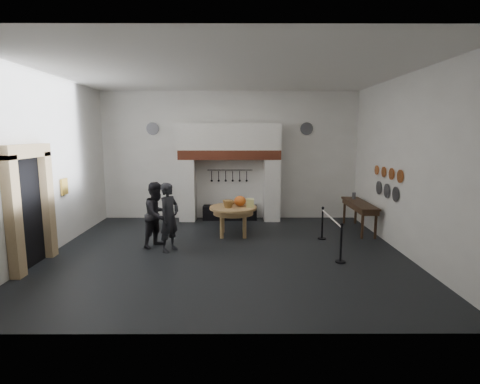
{
  "coord_description": "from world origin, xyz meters",
  "views": [
    {
      "loc": [
        0.32,
        -9.32,
        3.04
      ],
      "look_at": [
        0.35,
        1.43,
        1.35
      ],
      "focal_mm": 28.0,
      "sensor_mm": 36.0,
      "label": 1
    }
  ],
  "objects_px": {
    "side_table": "(360,203)",
    "iron_range": "(230,213)",
    "visitor_far": "(157,215)",
    "barrier_post_near": "(341,244)",
    "barrier_post_far": "(322,224)",
    "work_table": "(233,208)",
    "visitor_near": "(169,217)"
  },
  "relations": [
    {
      "from": "side_table",
      "to": "barrier_post_near",
      "type": "xyz_separation_m",
      "value": [
        -1.36,
        -2.96,
        -0.42
      ]
    },
    {
      "from": "work_table",
      "to": "barrier_post_near",
      "type": "distance_m",
      "value": 3.56
    },
    {
      "from": "visitor_near",
      "to": "visitor_far",
      "type": "relative_size",
      "value": 1.02
    },
    {
      "from": "work_table",
      "to": "visitor_far",
      "type": "relative_size",
      "value": 0.8
    },
    {
      "from": "work_table",
      "to": "visitor_far",
      "type": "height_order",
      "value": "visitor_far"
    },
    {
      "from": "iron_range",
      "to": "barrier_post_far",
      "type": "relative_size",
      "value": 2.11
    },
    {
      "from": "visitor_near",
      "to": "visitor_far",
      "type": "height_order",
      "value": "visitor_near"
    },
    {
      "from": "work_table",
      "to": "side_table",
      "type": "distance_m",
      "value": 3.98
    },
    {
      "from": "visitor_far",
      "to": "visitor_near",
      "type": "bearing_deg",
      "value": -105.36
    },
    {
      "from": "iron_range",
      "to": "barrier_post_far",
      "type": "xyz_separation_m",
      "value": [
        2.74,
        -2.51,
        0.2
      ]
    },
    {
      "from": "side_table",
      "to": "iron_range",
      "type": "bearing_deg",
      "value": 159.31
    },
    {
      "from": "barrier_post_far",
      "to": "barrier_post_near",
      "type": "bearing_deg",
      "value": -90.0
    },
    {
      "from": "iron_range",
      "to": "barrier_post_far",
      "type": "height_order",
      "value": "barrier_post_far"
    },
    {
      "from": "visitor_far",
      "to": "side_table",
      "type": "bearing_deg",
      "value": -44.89
    },
    {
      "from": "visitor_far",
      "to": "side_table",
      "type": "xyz_separation_m",
      "value": [
        5.98,
        1.65,
        -0.01
      ]
    },
    {
      "from": "visitor_far",
      "to": "work_table",
      "type": "bearing_deg",
      "value": -31.73
    },
    {
      "from": "iron_range",
      "to": "side_table",
      "type": "height_order",
      "value": "side_table"
    },
    {
      "from": "visitor_far",
      "to": "barrier_post_near",
      "type": "relative_size",
      "value": 1.96
    },
    {
      "from": "barrier_post_near",
      "to": "barrier_post_far",
      "type": "relative_size",
      "value": 1.0
    },
    {
      "from": "visitor_far",
      "to": "barrier_post_far",
      "type": "xyz_separation_m",
      "value": [
        4.62,
        0.69,
        -0.43
      ]
    },
    {
      "from": "side_table",
      "to": "work_table",
      "type": "bearing_deg",
      "value": -172.13
    },
    {
      "from": "barrier_post_near",
      "to": "work_table",
      "type": "bearing_deg",
      "value": 136.92
    },
    {
      "from": "visitor_near",
      "to": "side_table",
      "type": "bearing_deg",
      "value": -41.04
    },
    {
      "from": "visitor_far",
      "to": "barrier_post_far",
      "type": "height_order",
      "value": "visitor_far"
    },
    {
      "from": "iron_range",
      "to": "visitor_far",
      "type": "relative_size",
      "value": 1.08
    },
    {
      "from": "iron_range",
      "to": "barrier_post_near",
      "type": "height_order",
      "value": "barrier_post_near"
    },
    {
      "from": "work_table",
      "to": "visitor_near",
      "type": "relative_size",
      "value": 0.79
    },
    {
      "from": "side_table",
      "to": "barrier_post_near",
      "type": "relative_size",
      "value": 2.44
    },
    {
      "from": "iron_range",
      "to": "visitor_far",
      "type": "distance_m",
      "value": 3.77
    },
    {
      "from": "iron_range",
      "to": "side_table",
      "type": "xyz_separation_m",
      "value": [
        4.1,
        -1.55,
        0.62
      ]
    },
    {
      "from": "visitor_near",
      "to": "barrier_post_near",
      "type": "distance_m",
      "value": 4.33
    },
    {
      "from": "visitor_near",
      "to": "barrier_post_far",
      "type": "xyz_separation_m",
      "value": [
        4.22,
        1.09,
        -0.45
      ]
    }
  ]
}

